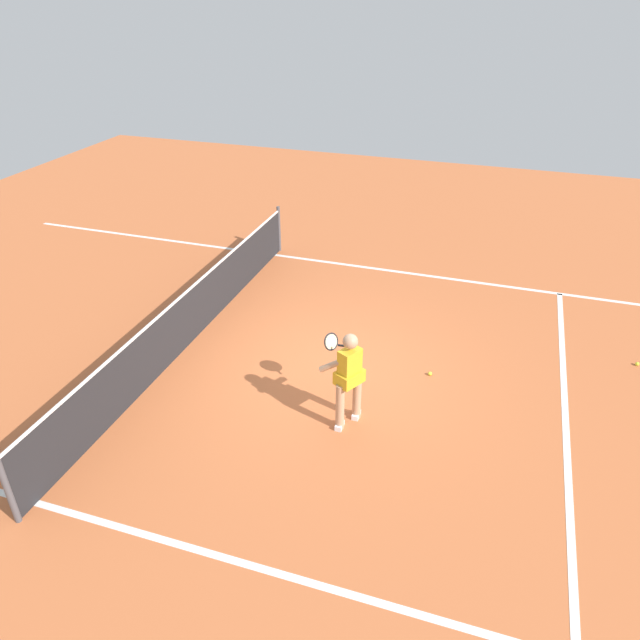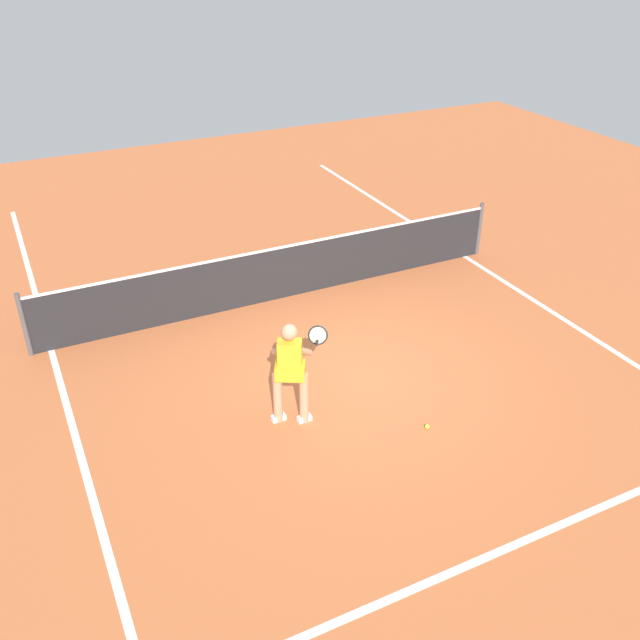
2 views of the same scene
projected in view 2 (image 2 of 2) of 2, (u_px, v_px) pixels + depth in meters
The scene contains 7 objects.
ground_plane at pixel (353, 373), 10.64m from camera, with size 27.26×27.26×0.00m, color #C66638.
service_line_marking at pixel (513, 545), 7.72m from camera, with size 8.18×0.10×0.01m, color white.
sideline_left_marking at pixel (79, 451), 9.08m from camera, with size 0.10×18.97×0.01m, color white.
sideline_right_marking at pixel (557, 315), 12.18m from camera, with size 0.10×18.97×0.01m, color white.
court_net at pixel (282, 272), 12.49m from camera, with size 8.86×0.08×1.11m.
tennis_player at pixel (291, 369), 9.25m from camera, with size 1.05×0.81×1.55m.
tennis_ball_near at pixel (427, 427), 9.47m from camera, with size 0.07×0.07×0.07m, color #D1E533.
Camera 2 is at (-4.31, -7.66, 6.07)m, focal length 38.83 mm.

